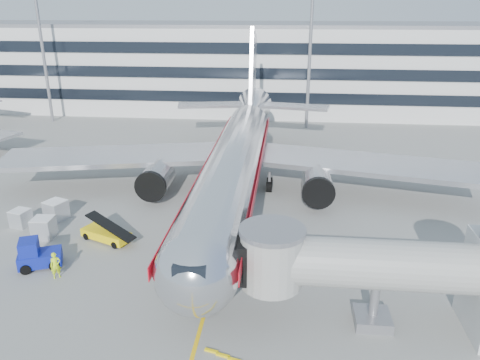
# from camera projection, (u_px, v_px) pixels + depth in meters

# --- Properties ---
(ground) EXTENTS (180.00, 180.00, 0.00)m
(ground) POSITION_uv_depth(u_px,v_px,m) (222.00, 252.00, 37.44)
(ground) COLOR gray
(ground) RESTS_ON ground
(lead_in_line) EXTENTS (0.25, 70.00, 0.01)m
(lead_in_line) POSITION_uv_depth(u_px,v_px,m) (236.00, 203.00, 46.76)
(lead_in_line) COLOR yellow
(lead_in_line) RESTS_ON ground
(main_jet) EXTENTS (50.95, 48.70, 16.06)m
(main_jet) POSITION_uv_depth(u_px,v_px,m) (237.00, 157.00, 46.89)
(main_jet) COLOR silver
(main_jet) RESTS_ON ground
(jet_bridge) EXTENTS (17.80, 4.50, 7.00)m
(jet_bridge) POSITION_uv_depth(u_px,v_px,m) (407.00, 271.00, 27.48)
(jet_bridge) COLOR silver
(jet_bridge) RESTS_ON ground
(terminal) EXTENTS (150.00, 24.25, 15.60)m
(terminal) POSITION_uv_depth(u_px,v_px,m) (263.00, 66.00, 88.73)
(terminal) COLOR silver
(terminal) RESTS_ON ground
(light_mast_west) EXTENTS (2.40, 1.20, 25.45)m
(light_mast_west) POSITION_uv_depth(u_px,v_px,m) (40.00, 30.00, 74.71)
(light_mast_west) COLOR gray
(light_mast_west) RESTS_ON ground
(light_mast_centre) EXTENTS (2.40, 1.20, 25.45)m
(light_mast_centre) POSITION_uv_depth(u_px,v_px,m) (311.00, 31.00, 70.64)
(light_mast_centre) COLOR gray
(light_mast_centre) RESTS_ON ground
(belt_loader) EXTENTS (4.63, 3.18, 2.19)m
(belt_loader) POSITION_uv_depth(u_px,v_px,m) (106.00, 234.00, 39.08)
(belt_loader) COLOR yellow
(belt_loader) RESTS_ON ground
(baggage_tug) EXTENTS (3.50, 2.88, 2.30)m
(baggage_tug) POSITION_uv_depth(u_px,v_px,m) (37.00, 255.00, 34.95)
(baggage_tug) COLOR #0D1B97
(baggage_tug) RESTS_ON ground
(cargo_container_left) EXTENTS (1.74, 1.74, 1.55)m
(cargo_container_left) POSITION_uv_depth(u_px,v_px,m) (21.00, 218.00, 41.59)
(cargo_container_left) COLOR silver
(cargo_container_left) RESTS_ON ground
(cargo_container_right) EXTENTS (2.20, 2.20, 1.79)m
(cargo_container_right) POSITION_uv_depth(u_px,v_px,m) (56.00, 210.00, 42.89)
(cargo_container_right) COLOR silver
(cargo_container_right) RESTS_ON ground
(cargo_container_front) EXTENTS (1.72, 1.72, 1.76)m
(cargo_container_front) POSITION_uv_depth(u_px,v_px,m) (44.00, 228.00, 39.54)
(cargo_container_front) COLOR silver
(cargo_container_front) RESTS_ON ground
(ramp_worker) EXTENTS (0.87, 0.82, 2.00)m
(ramp_worker) POSITION_uv_depth(u_px,v_px,m) (56.00, 265.00, 33.56)
(ramp_worker) COLOR #D4FF1A
(ramp_worker) RESTS_ON ground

